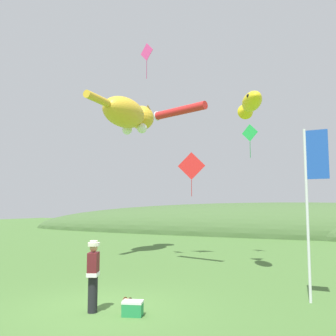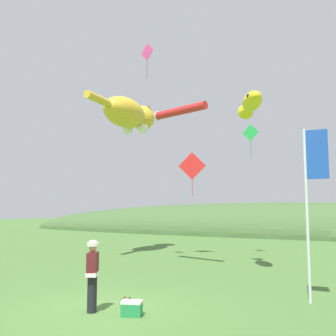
{
  "view_description": "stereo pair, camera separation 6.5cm",
  "coord_description": "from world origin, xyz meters",
  "px_view_note": "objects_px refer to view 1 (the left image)",
  "views": [
    {
      "loc": [
        5.83,
        -8.29,
        2.63
      ],
      "look_at": [
        0.0,
        4.0,
        4.04
      ],
      "focal_mm": 40.0,
      "sensor_mm": 36.0,
      "label": 1
    },
    {
      "loc": [
        5.89,
        -8.26,
        2.63
      ],
      "look_at": [
        0.0,
        4.0,
        4.04
      ],
      "focal_mm": 40.0,
      "sensor_mm": 36.0,
      "label": 2
    }
  ],
  "objects_px": {
    "festival_attendant": "(93,274)",
    "kite_diamond_red": "(191,166)",
    "picnic_cooler": "(133,308)",
    "kite_diamond_green": "(250,133)",
    "kite_giant_cat": "(128,115)",
    "kite_fish_windsock": "(250,104)",
    "kite_diamond_pink": "(147,53)",
    "festival_banner_pole": "(312,187)",
    "kite_spool": "(127,302)",
    "kite_tube_streamer": "(179,111)"
  },
  "relations": [
    {
      "from": "kite_fish_windsock",
      "to": "kite_diamond_red",
      "type": "distance_m",
      "value": 6.15
    },
    {
      "from": "festival_banner_pole",
      "to": "kite_diamond_pink",
      "type": "bearing_deg",
      "value": 151.99
    },
    {
      "from": "kite_tube_streamer",
      "to": "kite_diamond_green",
      "type": "height_order",
      "value": "kite_diamond_green"
    },
    {
      "from": "festival_attendant",
      "to": "kite_spool",
      "type": "height_order",
      "value": "festival_attendant"
    },
    {
      "from": "picnic_cooler",
      "to": "kite_diamond_red",
      "type": "height_order",
      "value": "kite_diamond_red"
    },
    {
      "from": "kite_giant_cat",
      "to": "kite_fish_windsock",
      "type": "height_order",
      "value": "kite_giant_cat"
    },
    {
      "from": "kite_tube_streamer",
      "to": "kite_spool",
      "type": "bearing_deg",
      "value": -79.14
    },
    {
      "from": "kite_spool",
      "to": "kite_fish_windsock",
      "type": "xyz_separation_m",
      "value": [
        1.98,
        6.14,
        6.67
      ]
    },
    {
      "from": "festival_attendant",
      "to": "kite_diamond_red",
      "type": "distance_m",
      "value": 11.74
    },
    {
      "from": "festival_banner_pole",
      "to": "kite_tube_streamer",
      "type": "relative_size",
      "value": 1.73
    },
    {
      "from": "festival_banner_pole",
      "to": "kite_giant_cat",
      "type": "relative_size",
      "value": 0.76
    },
    {
      "from": "kite_diamond_pink",
      "to": "kite_diamond_red",
      "type": "xyz_separation_m",
      "value": [
        0.85,
        3.6,
        -5.21
      ]
    },
    {
      "from": "festival_banner_pole",
      "to": "kite_diamond_pink",
      "type": "height_order",
      "value": "kite_diamond_pink"
    },
    {
      "from": "kite_diamond_pink",
      "to": "kite_diamond_red",
      "type": "distance_m",
      "value": 6.39
    },
    {
      "from": "kite_fish_windsock",
      "to": "kite_diamond_red",
      "type": "height_order",
      "value": "kite_fish_windsock"
    },
    {
      "from": "kite_spool",
      "to": "kite_fish_windsock",
      "type": "bearing_deg",
      "value": 72.11
    },
    {
      "from": "festival_banner_pole",
      "to": "kite_diamond_red",
      "type": "xyz_separation_m",
      "value": [
        -6.68,
        7.6,
        1.66
      ]
    },
    {
      "from": "festival_attendant",
      "to": "kite_spool",
      "type": "distance_m",
      "value": 1.25
    },
    {
      "from": "kite_spool",
      "to": "kite_tube_streamer",
      "type": "distance_m",
      "value": 9.16
    },
    {
      "from": "kite_diamond_red",
      "to": "kite_spool",
      "type": "bearing_deg",
      "value": -77.68
    },
    {
      "from": "festival_banner_pole",
      "to": "kite_diamond_red",
      "type": "height_order",
      "value": "kite_diamond_red"
    },
    {
      "from": "festival_banner_pole",
      "to": "kite_giant_cat",
      "type": "distance_m",
      "value": 13.09
    },
    {
      "from": "kite_diamond_green",
      "to": "festival_banner_pole",
      "type": "bearing_deg",
      "value": -66.88
    },
    {
      "from": "kite_diamond_green",
      "to": "kite_diamond_red",
      "type": "height_order",
      "value": "kite_diamond_green"
    },
    {
      "from": "kite_giant_cat",
      "to": "kite_diamond_pink",
      "type": "xyz_separation_m",
      "value": [
        2.68,
        -2.72,
        2.16
      ]
    },
    {
      "from": "picnic_cooler",
      "to": "kite_diamond_pink",
      "type": "relative_size",
      "value": 0.32
    },
    {
      "from": "kite_spool",
      "to": "kite_diamond_pink",
      "type": "bearing_deg",
      "value": 115.03
    },
    {
      "from": "kite_diamond_red",
      "to": "kite_diamond_green",
      "type": "bearing_deg",
      "value": 18.61
    },
    {
      "from": "picnic_cooler",
      "to": "kite_tube_streamer",
      "type": "relative_size",
      "value": 0.2
    },
    {
      "from": "kite_tube_streamer",
      "to": "kite_diamond_red",
      "type": "relative_size",
      "value": 1.16
    },
    {
      "from": "kite_diamond_pink",
      "to": "kite_fish_windsock",
      "type": "bearing_deg",
      "value": -4.87
    },
    {
      "from": "picnic_cooler",
      "to": "kite_diamond_red",
      "type": "bearing_deg",
      "value": 104.29
    },
    {
      "from": "festival_attendant",
      "to": "kite_diamond_red",
      "type": "height_order",
      "value": "kite_diamond_red"
    },
    {
      "from": "kite_spool",
      "to": "festival_banner_pole",
      "type": "distance_m",
      "value": 5.98
    },
    {
      "from": "festival_banner_pole",
      "to": "kite_giant_cat",
      "type": "bearing_deg",
      "value": 146.63
    },
    {
      "from": "picnic_cooler",
      "to": "kite_diamond_pink",
      "type": "distance_m",
      "value": 12.72
    },
    {
      "from": "festival_attendant",
      "to": "festival_banner_pole",
      "type": "distance_m",
      "value": 6.41
    },
    {
      "from": "kite_giant_cat",
      "to": "kite_tube_streamer",
      "type": "height_order",
      "value": "kite_giant_cat"
    },
    {
      "from": "festival_attendant",
      "to": "kite_diamond_green",
      "type": "distance_m",
      "value": 13.29
    },
    {
      "from": "festival_attendant",
      "to": "picnic_cooler",
      "type": "xyz_separation_m",
      "value": [
        1.06,
        0.18,
        -0.77
      ]
    },
    {
      "from": "festival_attendant",
      "to": "kite_diamond_red",
      "type": "relative_size",
      "value": 0.73
    },
    {
      "from": "kite_tube_streamer",
      "to": "kite_diamond_pink",
      "type": "xyz_separation_m",
      "value": [
        -1.89,
        0.44,
        3.2
      ]
    },
    {
      "from": "kite_spool",
      "to": "kite_diamond_red",
      "type": "distance_m",
      "value": 11.42
    },
    {
      "from": "picnic_cooler",
      "to": "kite_giant_cat",
      "type": "xyz_separation_m",
      "value": [
        -6.27,
        9.89,
        7.71
      ]
    },
    {
      "from": "festival_attendant",
      "to": "kite_diamond_pink",
      "type": "distance_m",
      "value": 11.97
    },
    {
      "from": "kite_diamond_green",
      "to": "kite_diamond_red",
      "type": "xyz_separation_m",
      "value": [
        -3.0,
        -1.01,
        -1.75
      ]
    },
    {
      "from": "festival_attendant",
      "to": "kite_spool",
      "type": "relative_size",
      "value": 6.7
    },
    {
      "from": "kite_tube_streamer",
      "to": "kite_diamond_pink",
      "type": "bearing_deg",
      "value": 166.78
    },
    {
      "from": "festival_attendant",
      "to": "kite_tube_streamer",
      "type": "bearing_deg",
      "value": 95.3
    },
    {
      "from": "picnic_cooler",
      "to": "kite_spool",
      "type": "bearing_deg",
      "value": 130.92
    }
  ]
}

